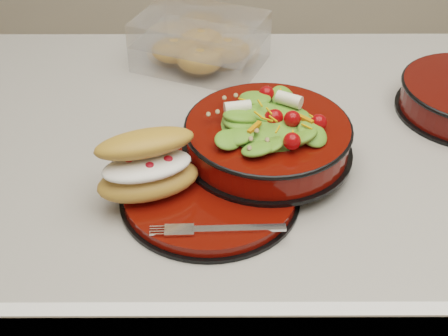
{
  "coord_description": "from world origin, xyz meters",
  "views": [
    {
      "loc": [
        -0.02,
        -0.83,
        1.48
      ],
      "look_at": [
        -0.02,
        -0.14,
        0.94
      ],
      "focal_mm": 50.0,
      "sensor_mm": 36.0,
      "label": 1
    }
  ],
  "objects_px": {
    "island_counter": "(233,312)",
    "dinner_plate": "(211,194)",
    "pastry_box": "(201,43)",
    "fork": "(221,229)",
    "salad_bowl": "(268,131)",
    "croissant": "(148,165)"
  },
  "relations": [
    {
      "from": "island_counter",
      "to": "salad_bowl",
      "type": "bearing_deg",
      "value": -58.33
    },
    {
      "from": "island_counter",
      "to": "croissant",
      "type": "height_order",
      "value": "croissant"
    },
    {
      "from": "dinner_plate",
      "to": "pastry_box",
      "type": "distance_m",
      "value": 0.4
    },
    {
      "from": "dinner_plate",
      "to": "salad_bowl",
      "type": "bearing_deg",
      "value": 45.63
    },
    {
      "from": "island_counter",
      "to": "fork",
      "type": "relative_size",
      "value": 7.85
    },
    {
      "from": "island_counter",
      "to": "dinner_plate",
      "type": "xyz_separation_m",
      "value": [
        -0.04,
        -0.16,
        0.46
      ]
    },
    {
      "from": "dinner_plate",
      "to": "pastry_box",
      "type": "relative_size",
      "value": 0.95
    },
    {
      "from": "dinner_plate",
      "to": "salad_bowl",
      "type": "distance_m",
      "value": 0.13
    },
    {
      "from": "island_counter",
      "to": "pastry_box",
      "type": "distance_m",
      "value": 0.55
    },
    {
      "from": "pastry_box",
      "to": "fork",
      "type": "bearing_deg",
      "value": -62.97
    },
    {
      "from": "salad_bowl",
      "to": "pastry_box",
      "type": "xyz_separation_m",
      "value": [
        -0.11,
        0.31,
        -0.02
      ]
    },
    {
      "from": "croissant",
      "to": "pastry_box",
      "type": "bearing_deg",
      "value": 62.34
    },
    {
      "from": "fork",
      "to": "pastry_box",
      "type": "relative_size",
      "value": 0.59
    },
    {
      "from": "salad_bowl",
      "to": "fork",
      "type": "bearing_deg",
      "value": -112.12
    },
    {
      "from": "island_counter",
      "to": "croissant",
      "type": "bearing_deg",
      "value": -127.73
    },
    {
      "from": "pastry_box",
      "to": "croissant",
      "type": "bearing_deg",
      "value": -76.2
    },
    {
      "from": "island_counter",
      "to": "dinner_plate",
      "type": "height_order",
      "value": "dinner_plate"
    },
    {
      "from": "salad_bowl",
      "to": "pastry_box",
      "type": "distance_m",
      "value": 0.33
    },
    {
      "from": "dinner_plate",
      "to": "fork",
      "type": "height_order",
      "value": "fork"
    },
    {
      "from": "island_counter",
      "to": "fork",
      "type": "xyz_separation_m",
      "value": [
        -0.02,
        -0.24,
        0.47
      ]
    },
    {
      "from": "salad_bowl",
      "to": "island_counter",
      "type": "bearing_deg",
      "value": 121.67
    },
    {
      "from": "dinner_plate",
      "to": "fork",
      "type": "xyz_separation_m",
      "value": [
        0.01,
        -0.08,
        0.01
      ]
    }
  ]
}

